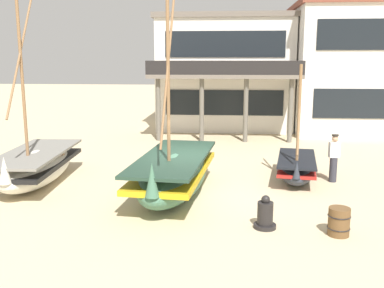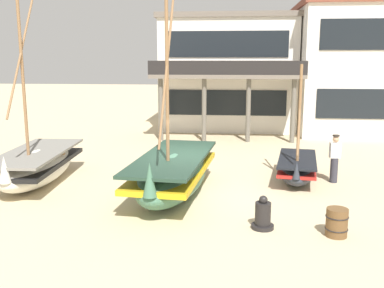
{
  "view_description": "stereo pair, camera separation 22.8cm",
  "coord_description": "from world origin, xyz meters",
  "px_view_note": "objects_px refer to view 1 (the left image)",
  "views": [
    {
      "loc": [
        1.17,
        -13.6,
        4.24
      ],
      "look_at": [
        0.0,
        1.0,
        1.4
      ],
      "focal_mm": 41.04,
      "sensor_mm": 36.0,
      "label": 1
    },
    {
      "loc": [
        1.39,
        -13.58,
        4.24
      ],
      "look_at": [
        0.0,
        1.0,
        1.4
      ],
      "focal_mm": 41.04,
      "sensor_mm": 36.0,
      "label": 2
    }
  ],
  "objects_px": {
    "fisherman_by_hull": "(334,159)",
    "wooden_barrel": "(339,222)",
    "harbor_building_annex": "(362,68)",
    "harbor_building_main": "(225,72)",
    "fishing_boat_far_right": "(36,166)",
    "fishing_boat_centre_large": "(174,174)",
    "capstan_winch": "(265,215)",
    "fishing_boat_near_left": "(296,167)"
  },
  "relations": [
    {
      "from": "fishing_boat_near_left",
      "to": "fishing_boat_far_right",
      "type": "bearing_deg",
      "value": -172.3
    },
    {
      "from": "capstan_winch",
      "to": "harbor_building_annex",
      "type": "bearing_deg",
      "value": 67.03
    },
    {
      "from": "fishing_boat_centre_large",
      "to": "fishing_boat_far_right",
      "type": "distance_m",
      "value": 4.98
    },
    {
      "from": "harbor_building_main",
      "to": "harbor_building_annex",
      "type": "bearing_deg",
      "value": -9.7
    },
    {
      "from": "fishing_boat_near_left",
      "to": "wooden_barrel",
      "type": "bearing_deg",
      "value": -86.89
    },
    {
      "from": "fishing_boat_centre_large",
      "to": "harbor_building_main",
      "type": "relative_size",
      "value": 0.65
    },
    {
      "from": "fishing_boat_near_left",
      "to": "wooden_barrel",
      "type": "relative_size",
      "value": 5.82
    },
    {
      "from": "fisherman_by_hull",
      "to": "harbor_building_annex",
      "type": "xyz_separation_m",
      "value": [
        4.19,
        11.8,
        2.86
      ]
    },
    {
      "from": "fisherman_by_hull",
      "to": "fishing_boat_near_left",
      "type": "bearing_deg",
      "value": 174.53
    },
    {
      "from": "harbor_building_main",
      "to": "wooden_barrel",
      "type": "bearing_deg",
      "value": -80.78
    },
    {
      "from": "wooden_barrel",
      "to": "harbor_building_main",
      "type": "xyz_separation_m",
      "value": [
        -2.93,
        18.05,
        3.07
      ]
    },
    {
      "from": "fishing_boat_centre_large",
      "to": "capstan_winch",
      "type": "xyz_separation_m",
      "value": [
        2.64,
        -2.5,
        -0.37
      ]
    },
    {
      "from": "fishing_boat_far_right",
      "to": "capstan_winch",
      "type": "xyz_separation_m",
      "value": [
        7.53,
        -3.44,
        -0.3
      ]
    },
    {
      "from": "fishing_boat_near_left",
      "to": "fisherman_by_hull",
      "type": "distance_m",
      "value": 1.31
    },
    {
      "from": "fishing_boat_far_right",
      "to": "wooden_barrel",
      "type": "relative_size",
      "value": 9.45
    },
    {
      "from": "fishing_boat_near_left",
      "to": "capstan_winch",
      "type": "relative_size",
      "value": 4.7
    },
    {
      "from": "fishing_boat_near_left",
      "to": "wooden_barrel",
      "type": "height_order",
      "value": "fishing_boat_near_left"
    },
    {
      "from": "fishing_boat_near_left",
      "to": "fishing_boat_far_right",
      "type": "distance_m",
      "value": 9.1
    },
    {
      "from": "fishing_boat_near_left",
      "to": "wooden_barrel",
      "type": "distance_m",
      "value": 5.0
    },
    {
      "from": "fishing_boat_centre_large",
      "to": "wooden_barrel",
      "type": "xyz_separation_m",
      "value": [
        4.39,
        -2.84,
        -0.36
      ]
    },
    {
      "from": "fisherman_by_hull",
      "to": "fishing_boat_centre_large",
      "type": "bearing_deg",
      "value": -159.27
    },
    {
      "from": "fishing_boat_near_left",
      "to": "harbor_building_annex",
      "type": "height_order",
      "value": "harbor_building_annex"
    },
    {
      "from": "fisherman_by_hull",
      "to": "wooden_barrel",
      "type": "distance_m",
      "value": 4.99
    },
    {
      "from": "fishing_boat_near_left",
      "to": "capstan_winch",
      "type": "xyz_separation_m",
      "value": [
        -1.48,
        -4.65,
        -0.13
      ]
    },
    {
      "from": "fishing_boat_far_right",
      "to": "fishing_boat_centre_large",
      "type": "bearing_deg",
      "value": -10.8
    },
    {
      "from": "fisherman_by_hull",
      "to": "fishing_boat_far_right",
      "type": "bearing_deg",
      "value": -173.89
    },
    {
      "from": "fishing_boat_near_left",
      "to": "capstan_winch",
      "type": "height_order",
      "value": "fishing_boat_near_left"
    },
    {
      "from": "fishing_boat_far_right",
      "to": "wooden_barrel",
      "type": "bearing_deg",
      "value": -22.09
    },
    {
      "from": "fishing_boat_far_right",
      "to": "fishing_boat_near_left",
      "type": "bearing_deg",
      "value": 7.7
    },
    {
      "from": "wooden_barrel",
      "to": "harbor_building_annex",
      "type": "distance_m",
      "value": 17.77
    },
    {
      "from": "fishing_boat_centre_large",
      "to": "harbor_building_annex",
      "type": "xyz_separation_m",
      "value": [
        9.56,
        13.83,
        2.98
      ]
    },
    {
      "from": "fishing_boat_centre_large",
      "to": "fisherman_by_hull",
      "type": "xyz_separation_m",
      "value": [
        5.37,
        2.03,
        0.12
      ]
    },
    {
      "from": "fisherman_by_hull",
      "to": "harbor_building_main",
      "type": "distance_m",
      "value": 13.99
    },
    {
      "from": "harbor_building_annex",
      "to": "fisherman_by_hull",
      "type": "bearing_deg",
      "value": -109.54
    },
    {
      "from": "harbor_building_main",
      "to": "harbor_building_annex",
      "type": "height_order",
      "value": "harbor_building_annex"
    },
    {
      "from": "wooden_barrel",
      "to": "harbor_building_annex",
      "type": "bearing_deg",
      "value": 72.77
    },
    {
      "from": "harbor_building_annex",
      "to": "fishing_boat_near_left",
      "type": "bearing_deg",
      "value": -114.97
    },
    {
      "from": "fishing_boat_near_left",
      "to": "fishing_boat_centre_large",
      "type": "height_order",
      "value": "fishing_boat_centre_large"
    },
    {
      "from": "harbor_building_main",
      "to": "fishing_boat_far_right",
      "type": "bearing_deg",
      "value": -113.98
    },
    {
      "from": "harbor_building_annex",
      "to": "fishing_boat_far_right",
      "type": "bearing_deg",
      "value": -138.25
    },
    {
      "from": "fisherman_by_hull",
      "to": "harbor_building_annex",
      "type": "distance_m",
      "value": 12.85
    },
    {
      "from": "fishing_boat_far_right",
      "to": "harbor_building_main",
      "type": "height_order",
      "value": "harbor_building_main"
    }
  ]
}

